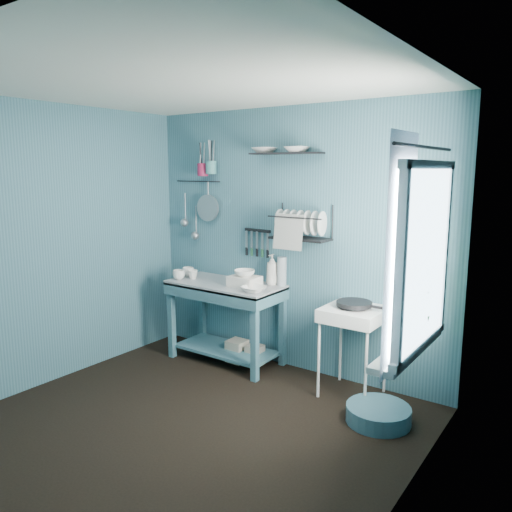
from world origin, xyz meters
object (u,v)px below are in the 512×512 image
Objects in this scene: storage_tin_large at (237,351)px; utensil_cup_teal at (211,168)px; floor_basin at (378,414)px; mug_right at (188,272)px; hotplate_stand at (353,352)px; wash_tub at (245,281)px; dish_rack at (301,222)px; work_counter at (226,322)px; frying_pan at (354,303)px; potted_plant at (410,307)px; utensil_cup_magenta at (203,170)px; storage_tin_small at (255,355)px; water_bottle at (282,271)px; mug_mid at (193,274)px; soap_bottle at (272,269)px; mug_left at (179,275)px; colander at (208,208)px.

utensil_cup_teal is at bearing 161.67° from storage_tin_large.
utensil_cup_teal is at bearing 166.30° from floor_basin.
hotplate_stand is at bearing 0.61° from mug_right.
dish_rack is (0.52, 0.16, 0.59)m from wash_tub.
work_counter is at bearing -174.64° from hotplate_stand.
potted_plant is at bearing -45.44° from frying_pan.
utensil_cup_magenta is (-0.69, 0.21, 1.05)m from wash_tub.
dish_rack reaches higher than storage_tin_small.
water_bottle is 0.89m from storage_tin_small.
mug_mid is 0.81× the size of mug_right.
soap_bottle is 0.92m from storage_tin_large.
mug_left is 0.44× the size of colander.
mug_left is 0.25× the size of floor_basin.
mug_mid is at bearing -167.09° from storage_tin_large.
mug_right is at bearing 172.05° from floor_basin.
floor_basin is (0.38, -0.33, -0.75)m from frying_pan.
mug_right is at bearing -113.15° from colander.
hotplate_stand is at bearing -5.78° from utensil_cup_teal.
mug_mid is 0.13m from mug_right.
storage_tin_small is at bearing -10.07° from utensil_cup_teal.
storage_tin_large is at bearing 12.91° from mug_mid.
water_bottle reaches higher than storage_tin_large.
work_counter is at bearing 169.81° from floor_basin.
utensil_cup_teal is (-1.69, 0.17, 1.13)m from frying_pan.
water_bottle is (1.02, 0.22, 0.09)m from mug_right.
colander is at bearing 178.52° from soap_bottle.
wash_tub is 1.00× the size of colander.
wash_tub is at bearing -177.95° from frying_pan.
mug_mid is at bearing -177.38° from frying_pan.
colander is at bearing 161.28° from storage_tin_large.
work_counter is 4.10× the size of water_bottle.
mug_right is at bearing -167.83° from water_bottle.
soap_bottle is 0.10m from water_bottle.
storage_tin_large is at bearing 33.64° from work_counter.
colander is (-0.93, 0.00, 0.57)m from water_bottle.
mug_left is at bearing -158.20° from soap_bottle.
frying_pan is 0.61× the size of floor_basin.
work_counter is at bearing -159.59° from dish_rack.
storage_tin_large is at bearing 178.64° from frying_pan.
utensil_cup_magenta reaches higher than floor_basin.
frying_pan is (0.00, 0.00, 0.42)m from hotplate_stand.
frying_pan is at bearing 134.56° from potted_plant.
mug_mid reaches higher than hotplate_stand.
soap_bottle is at bearing 45.00° from storage_tin_small.
hotplate_stand is at bearing -13.31° from water_bottle.
mug_mid is (-0.38, -0.06, 0.45)m from work_counter.
utensil_cup_magenta is (0.04, 0.35, 1.06)m from mug_left.
colander is (-1.17, 0.08, 0.07)m from dish_rack.
colander is 0.57× the size of floor_basin.
mug_right is 0.16× the size of hotplate_stand.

